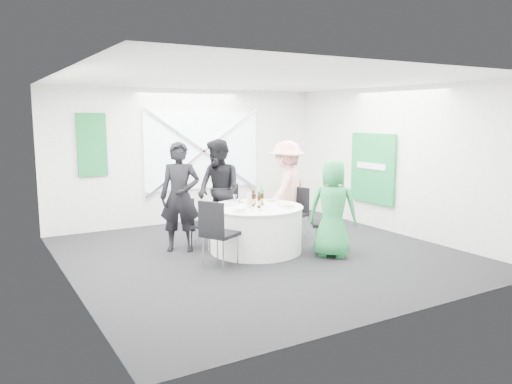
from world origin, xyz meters
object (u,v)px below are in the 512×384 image
banquet_table (256,229)px  person_man_back (219,190)px  person_woman_pink (287,189)px  clear_water_bottle (249,201)px  chair_back_left (197,220)px  chair_back (230,206)px  chair_back_right (296,209)px  person_man_back_left (180,197)px  green_water_bottle (262,198)px  chair_front_right (332,218)px  chair_front_left (216,229)px  person_woman_green (333,209)px

banquet_table → person_man_back: (-0.20, 0.98, 0.54)m
banquet_table → person_woman_pink: (1.02, 0.61, 0.52)m
banquet_table → clear_water_bottle: clear_water_bottle is taller
chair_back_left → chair_back: bearing=-20.1°
banquet_table → chair_back_right: chair_back_right is taller
person_man_back_left → chair_back_left: bearing=26.8°
chair_back → clear_water_bottle: (-0.30, -1.25, 0.31)m
person_man_back_left → clear_water_bottle: size_ratio=6.24×
chair_back_left → green_water_bottle: bearing=-83.0°
chair_front_right → chair_back_right: bearing=-147.0°
person_woman_pink → green_water_bottle: size_ratio=5.64×
chair_front_left → person_woman_green: person_woman_green is taller
banquet_table → person_man_back_left: (-1.07, 0.66, 0.53)m
chair_front_right → person_woman_green: size_ratio=0.63×
chair_back_left → chair_front_left: (-0.20, -1.17, 0.11)m
chair_back_left → person_man_back_left: 0.51m
chair_back → clear_water_bottle: 1.32m
chair_front_left → person_woman_pink: size_ratio=0.57×
person_man_back_left → person_woman_pink: 2.10m
chair_back → person_woman_pink: size_ratio=0.54×
chair_back_left → person_man_back: person_man_back is taller
chair_back_right → chair_back_left: bearing=-117.4°
chair_back_left → clear_water_bottle: bearing=-99.2°
chair_back_right → clear_water_bottle: bearing=-89.9°
person_man_back_left → person_man_back: size_ratio=1.00×
chair_front_right → person_woman_green: (-0.14, -0.21, 0.20)m
person_man_back → clear_water_bottle: 1.04m
chair_back_left → person_woman_pink: 1.86m
person_man_back_left → banquet_table: bearing=-0.0°
chair_back → person_man_back: person_man_back is taller
green_water_bottle → chair_front_left: bearing=-152.6°
chair_front_right → person_woman_pink: 1.35m
chair_back_left → person_man_back_left: bearing=124.1°
chair_back → chair_front_left: 2.05m
chair_back_right → person_woman_green: person_woman_green is taller
chair_front_right → person_woman_pink: (-0.01, 1.31, 0.32)m
green_water_bottle → clear_water_bottle: green_water_bottle is taller
banquet_table → chair_front_right: (1.04, -0.70, 0.20)m
chair_back → chair_front_left: bearing=-116.7°
chair_back_left → clear_water_bottle: (0.62, -0.69, 0.39)m
chair_back_right → person_woman_pink: person_woman_pink is taller
chair_front_left → person_man_back: (0.78, 1.51, 0.32)m
person_man_back_left → person_woman_pink: person_man_back_left is taller
chair_back_right → person_man_back: person_man_back is taller
banquet_table → clear_water_bottle: size_ratio=5.32×
clear_water_bottle → chair_front_left: bearing=-150.2°
person_woman_pink → green_water_bottle: (-0.88, -0.56, -0.01)m
chair_back → clear_water_bottle: size_ratio=3.30×
banquet_table → person_woman_pink: person_woman_pink is taller
chair_front_left → green_water_bottle: (1.13, 0.59, 0.28)m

